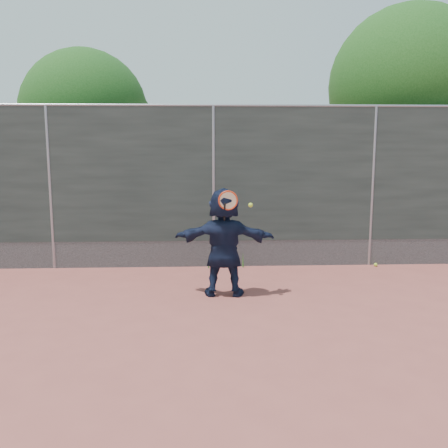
{
  "coord_description": "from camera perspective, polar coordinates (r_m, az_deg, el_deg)",
  "views": [
    {
      "loc": [
        -0.21,
        -5.76,
        2.34
      ],
      "look_at": [
        0.12,
        1.71,
        1.11
      ],
      "focal_mm": 40.0,
      "sensor_mm": 36.0,
      "label": 1
    }
  ],
  "objects": [
    {
      "name": "ball_ground",
      "position": [
        9.96,
        16.94,
        -4.47
      ],
      "size": [
        0.07,
        0.07,
        0.07
      ],
      "primitive_type": "sphere",
      "color": "#BBDF31",
      "rests_on": "ground"
    },
    {
      "name": "tree_right",
      "position": [
        12.56,
        21.08,
        13.98
      ],
      "size": [
        3.78,
        3.6,
        5.39
      ],
      "color": "#382314",
      "rests_on": "ground"
    },
    {
      "name": "ground",
      "position": [
        6.22,
        -0.38,
        -12.77
      ],
      "size": [
        80.0,
        80.0,
        0.0
      ],
      "primitive_type": "plane",
      "color": "#9E4C42",
      "rests_on": "ground"
    },
    {
      "name": "player",
      "position": [
        7.62,
        -0.0,
        -2.06
      ],
      "size": [
        1.58,
        0.62,
        1.67
      ],
      "primitive_type": "imported",
      "rotation": [
        0.0,
        0.0,
        3.06
      ],
      "color": "#121A33",
      "rests_on": "ground"
    },
    {
      "name": "weed_clump",
      "position": [
        9.42,
        0.64,
        -4.21
      ],
      "size": [
        0.68,
        0.07,
        0.3
      ],
      "color": "#387226",
      "rests_on": "ground"
    },
    {
      "name": "fence",
      "position": [
        9.29,
        -1.21,
        4.65
      ],
      "size": [
        20.0,
        0.06,
        3.03
      ],
      "color": "#38423D",
      "rests_on": "ground"
    },
    {
      "name": "tree_left",
      "position": [
        12.6,
        -14.91,
        11.75
      ],
      "size": [
        3.15,
        3.0,
        4.53
      ],
      "color": "#382314",
      "rests_on": "ground"
    },
    {
      "name": "swing_action",
      "position": [
        7.33,
        0.7,
        2.53
      ],
      "size": [
        0.52,
        0.13,
        0.51
      ],
      "color": "red",
      "rests_on": "ground"
    }
  ]
}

